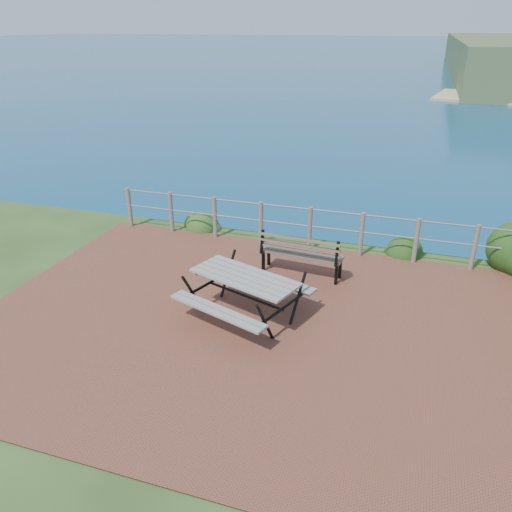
{
  "coord_description": "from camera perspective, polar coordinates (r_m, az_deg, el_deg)",
  "views": [
    {
      "loc": [
        2.05,
        -6.92,
        4.7
      ],
      "look_at": [
        -0.55,
        1.11,
        0.75
      ],
      "focal_mm": 35.0,
      "sensor_mm": 36.0,
      "label": 1
    }
  ],
  "objects": [
    {
      "name": "safety_railing",
      "position": [
        11.26,
        6.18,
        3.42
      ],
      "size": [
        9.4,
        0.1,
        1.0
      ],
      "color": "#6B5B4C",
      "rests_on": "ground"
    },
    {
      "name": "shrub_lip_east",
      "position": [
        11.81,
        16.42,
        0.54
      ],
      "size": [
        0.8,
        0.8,
        0.55
      ],
      "primitive_type": "ellipsoid",
      "color": "#1B4114",
      "rests_on": "ground"
    },
    {
      "name": "park_bench",
      "position": [
        10.05,
        5.28,
        1.0
      ],
      "size": [
        1.7,
        0.55,
        0.94
      ],
      "rotation": [
        0.0,
        0.0,
        -0.08
      ],
      "color": "brown",
      "rests_on": "ground"
    },
    {
      "name": "ground",
      "position": [
        8.62,
        1.2,
        -7.99
      ],
      "size": [
        10.0,
        7.0,
        0.12
      ],
      "primitive_type": "cube",
      "color": "brown",
      "rests_on": "ground"
    },
    {
      "name": "ocean",
      "position": [
        206.99,
        18.85,
        22.57
      ],
      "size": [
        1200.0,
        1200.0,
        0.0
      ],
      "primitive_type": "plane",
      "color": "#135277",
      "rests_on": "ground"
    },
    {
      "name": "shrub_lip_west",
      "position": [
        12.65,
        -6.34,
        3.1
      ],
      "size": [
        0.87,
        0.87,
        0.64
      ],
      "primitive_type": "ellipsoid",
      "color": "#2D5620",
      "rests_on": "ground"
    },
    {
      "name": "picnic_table",
      "position": [
        8.61,
        -1.29,
        -4.11
      ],
      "size": [
        2.02,
        1.55,
        0.79
      ],
      "rotation": [
        0.0,
        0.0,
        -0.33
      ],
      "color": "gray",
      "rests_on": "ground"
    }
  ]
}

